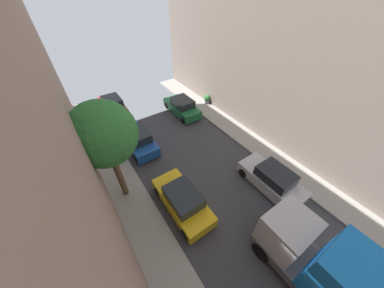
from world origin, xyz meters
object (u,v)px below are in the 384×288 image
at_px(parked_car_left_2, 183,201).
at_px(potted_plant_4, 207,99).
at_px(parked_car_right_3, 182,107).
at_px(street_tree_0, 103,135).
at_px(potted_plant_2, 88,129).
at_px(parked_car_left_3, 138,140).
at_px(parked_car_right_2, 272,179).
at_px(parked_car_left_4, 113,106).

xyz_separation_m(parked_car_left_2, potted_plant_4, (8.41, 8.62, -0.06)).
xyz_separation_m(parked_car_left_2, parked_car_right_3, (5.40, 8.64, 0.00)).
height_order(street_tree_0, potted_plant_2, street_tree_0).
bearing_deg(street_tree_0, potted_plant_2, 93.21).
height_order(parked_car_left_3, parked_car_right_3, same).
xyz_separation_m(parked_car_right_2, parked_car_right_3, (0.00, 10.53, 0.00)).
height_order(parked_car_left_3, potted_plant_4, parked_car_left_3).
bearing_deg(potted_plant_2, parked_car_left_3, -53.33).
bearing_deg(potted_plant_4, street_tree_0, -151.64).
xyz_separation_m(parked_car_right_2, street_tree_0, (-7.81, 4.66, 4.04)).
relative_size(parked_car_left_2, street_tree_0, 0.67).
bearing_deg(street_tree_0, parked_car_left_2, -48.99).
height_order(parked_car_left_4, street_tree_0, street_tree_0).
distance_m(parked_car_right_3, street_tree_0, 10.57).
distance_m(street_tree_0, potted_plant_2, 8.56).
relative_size(parked_car_right_2, street_tree_0, 0.67).
xyz_separation_m(parked_car_right_3, street_tree_0, (-7.81, -5.87, 4.04)).
relative_size(parked_car_right_3, potted_plant_2, 5.08).
distance_m(parked_car_left_2, parked_car_left_4, 12.59).
height_order(parked_car_left_3, parked_car_right_2, same).
height_order(parked_car_right_2, parked_car_right_3, same).
height_order(parked_car_left_4, parked_car_right_2, same).
bearing_deg(parked_car_right_3, parked_car_left_4, 143.85).
bearing_deg(parked_car_right_2, potted_plant_4, 73.99).
height_order(parked_car_left_4, parked_car_right_3, same).
relative_size(parked_car_left_2, parked_car_right_3, 1.00).
bearing_deg(parked_car_left_3, parked_car_left_2, -90.00).
height_order(parked_car_left_2, street_tree_0, street_tree_0).
xyz_separation_m(parked_car_left_3, parked_car_left_4, (0.00, 6.14, 0.00)).
relative_size(parked_car_left_3, parked_car_right_2, 1.00).
relative_size(parked_car_left_2, parked_car_left_4, 1.00).
relative_size(parked_car_right_2, parked_car_right_3, 1.00).
distance_m(parked_car_right_2, parked_car_right_3, 10.53).
bearing_deg(street_tree_0, parked_car_right_3, 36.91).
bearing_deg(parked_car_left_3, street_tree_0, -123.32).
relative_size(parked_car_left_2, potted_plant_2, 5.08).
distance_m(parked_car_left_2, parked_car_right_3, 10.19).
bearing_deg(parked_car_left_2, street_tree_0, 131.01).
relative_size(parked_car_left_3, potted_plant_4, 4.53).
xyz_separation_m(parked_car_left_3, parked_car_right_3, (5.40, 2.20, 0.00)).
relative_size(street_tree_0, potted_plant_4, 6.73).
distance_m(parked_car_left_2, potted_plant_2, 10.63).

